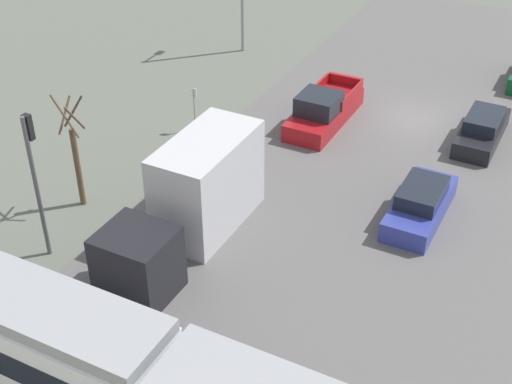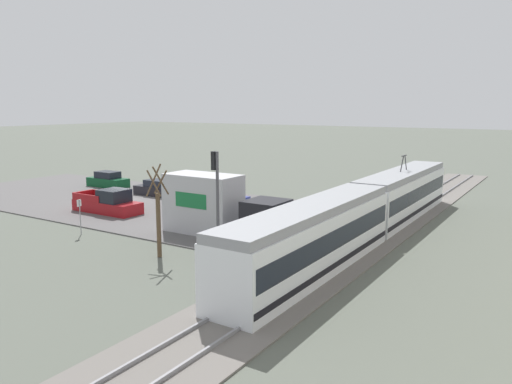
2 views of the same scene
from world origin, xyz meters
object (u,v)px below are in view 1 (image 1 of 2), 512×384
(traffic_light_pole, at_px, (34,169))
(box_truck, at_px, (192,200))
(sedan_car_2, at_px, (420,204))
(no_parking_sign, at_px, (194,105))
(sedan_car_1, at_px, (482,130))
(street_tree, at_px, (76,156))
(pickup_truck, at_px, (324,110))

(traffic_light_pole, bearing_deg, box_truck, -143.46)
(box_truck, xyz_separation_m, sedan_car_2, (-7.33, -5.30, -1.11))
(traffic_light_pole, xyz_separation_m, no_parking_sign, (0.14, -10.69, -2.34))
(traffic_light_pole, bearing_deg, sedan_car_1, -128.07)
(street_tree, bearing_deg, box_truck, -179.00)
(sedan_car_1, relative_size, sedan_car_2, 1.01)
(sedan_car_1, bearing_deg, street_tree, 43.52)
(street_tree, distance_m, no_parking_sign, 7.64)
(traffic_light_pole, bearing_deg, pickup_truck, -109.95)
(sedan_car_1, bearing_deg, sedan_car_2, 83.91)
(box_truck, height_order, pickup_truck, box_truck)
(sedan_car_2, relative_size, street_tree, 0.94)
(sedan_car_2, relative_size, traffic_light_pole, 0.82)
(pickup_truck, distance_m, sedan_car_2, 8.65)
(box_truck, relative_size, street_tree, 1.66)
(sedan_car_2, xyz_separation_m, traffic_light_pole, (11.71, 8.54, 3.02))
(box_truck, relative_size, traffic_light_pole, 1.43)
(box_truck, distance_m, sedan_car_2, 9.11)
(traffic_light_pole, height_order, no_parking_sign, traffic_light_pole)
(traffic_light_pole, height_order, street_tree, traffic_light_pole)
(pickup_truck, bearing_deg, sedan_car_2, 139.35)
(box_truck, xyz_separation_m, traffic_light_pole, (4.38, 3.24, 1.92))
(sedan_car_1, relative_size, street_tree, 0.95)
(sedan_car_1, xyz_separation_m, no_parking_sign, (12.64, 5.26, 0.71))
(sedan_car_1, xyz_separation_m, street_tree, (13.48, 12.81, 1.61))
(traffic_light_pole, distance_m, street_tree, 3.60)
(sedan_car_1, height_order, traffic_light_pole, traffic_light_pole)
(sedan_car_1, distance_m, sedan_car_2, 7.46)
(sedan_car_2, bearing_deg, street_tree, 23.01)
(box_truck, height_order, no_parking_sign, box_truck)
(pickup_truck, bearing_deg, traffic_light_pole, 70.05)
(pickup_truck, relative_size, no_parking_sign, 2.53)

